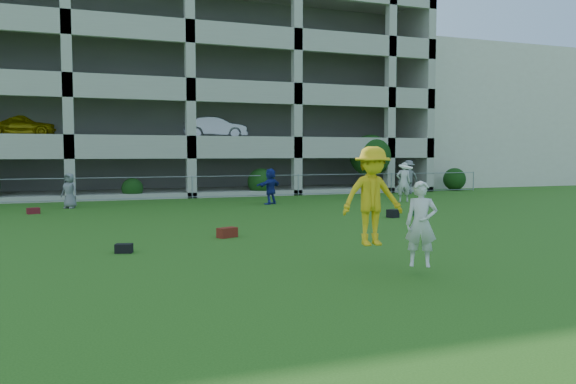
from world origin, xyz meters
name	(u,v)px	position (x,y,z in m)	size (l,w,h in m)	color
ground	(362,267)	(0.00, 0.00, 0.00)	(100.00, 100.00, 0.00)	#235114
stucco_building	(453,121)	(23.00, 28.00, 5.00)	(16.00, 14.00, 10.00)	beige
bystander_c	(69,191)	(-5.97, 15.59, 0.76)	(0.74, 0.48, 1.52)	slate
bystander_d	(270,186)	(2.81, 14.43, 0.84)	(1.55, 0.49, 1.68)	navy
bystander_e	(403,182)	(9.35, 13.40, 0.97)	(0.70, 0.46, 1.93)	silver
bystander_f	(408,177)	(12.45, 17.83, 0.98)	(1.27, 0.73, 1.97)	slate
bag_red_a	(227,232)	(-1.63, 5.03, 0.14)	(0.55, 0.30, 0.28)	#5F1410
bag_black_b	(124,248)	(-4.56, 3.48, 0.11)	(0.40, 0.25, 0.22)	black
bag_green_c	(418,212)	(6.54, 7.83, 0.13)	(0.50, 0.35, 0.26)	#14381E
crate_d	(393,214)	(5.33, 7.67, 0.15)	(0.35, 0.35, 0.30)	black
bag_red_f	(33,211)	(-7.28, 13.68, 0.12)	(0.45, 0.28, 0.24)	maroon
frisbee_contest	(381,201)	(0.04, -0.71, 1.45)	(1.81, 1.24, 2.33)	yellow
parking_garage	(167,98)	(-0.01, 27.70, 6.01)	(30.00, 14.00, 12.00)	#9E998C
fence	(192,187)	(0.00, 19.00, 0.61)	(36.06, 0.06, 1.20)	gray
shrub_row	(271,169)	(4.59, 19.70, 1.51)	(34.38, 2.52, 3.50)	#163D11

